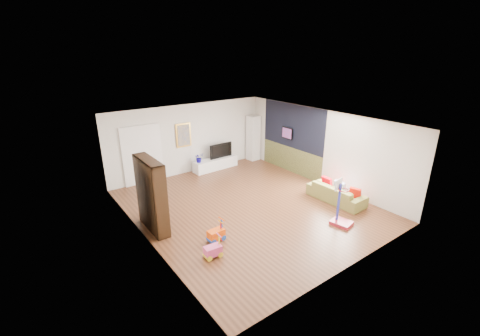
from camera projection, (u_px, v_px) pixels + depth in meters
floor at (248, 206)px, 10.10m from camera, size 6.50×7.50×0.00m
ceiling at (248, 121)px, 9.15m from camera, size 6.50×7.50×0.00m
wall_back at (189, 139)px, 12.46m from camera, size 6.50×0.00×2.70m
wall_front at (356, 214)px, 6.79m from camera, size 6.50×0.00×2.70m
wall_left at (142, 192)px, 7.82m from camera, size 0.00×7.50×2.70m
wall_right at (320, 147)px, 11.43m from camera, size 0.00×7.50×2.70m
navy_accent at (292, 126)px, 12.30m from camera, size 0.01×3.20×1.70m
olive_wainscot at (291, 159)px, 12.77m from camera, size 0.01×3.20×1.00m
doorway at (143, 156)px, 11.48m from camera, size 1.45×0.06×2.10m
painting_back at (183, 135)px, 12.22m from camera, size 0.62×0.06×0.92m
artwork_right at (287, 133)px, 12.52m from camera, size 0.04×0.56×0.46m
media_console at (215, 164)px, 13.13m from camera, size 1.94×0.57×0.45m
tall_cabinet at (253, 138)px, 14.01m from camera, size 0.48×0.48×1.96m
bookshelf at (151, 195)px, 8.49m from camera, size 0.36×1.37×2.00m
sofa at (336, 193)px, 10.33m from camera, size 0.78×1.91×0.55m
basketball_hoop at (344, 203)px, 8.79m from camera, size 0.57×0.64×1.34m
ride_on_yellow at (215, 232)px, 8.17m from camera, size 0.38×0.24×0.50m
ride_on_orange at (216, 231)px, 8.17m from camera, size 0.44×0.29×0.57m
ride_on_pink at (213, 247)px, 7.52m from camera, size 0.43×0.28×0.54m
child at (161, 183)px, 10.84m from camera, size 0.30×0.23×0.73m
tv at (220, 150)px, 13.14m from camera, size 1.04×0.17×0.60m
vase_plant at (199, 158)px, 12.55m from camera, size 0.36×0.32×0.38m
pillow_left at (355, 193)px, 9.95m from camera, size 0.17×0.35×0.34m
pillow_center at (340, 187)px, 10.38m from camera, size 0.12×0.39×0.39m
pillow_right at (327, 182)px, 10.76m from camera, size 0.11×0.37×0.37m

